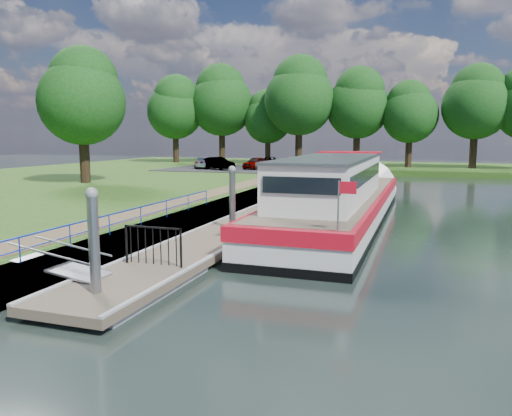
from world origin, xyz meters
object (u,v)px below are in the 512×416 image
(pontoon, at_px, (266,216))
(barge, at_px, (342,199))
(car_d, at_px, (270,162))
(car_a, at_px, (256,163))
(car_b, at_px, (218,163))
(car_c, at_px, (204,162))

(pontoon, distance_m, barge, 3.82)
(barge, bearing_deg, pontoon, -165.90)
(car_d, bearing_deg, pontoon, -92.29)
(car_a, distance_m, car_b, 3.85)
(pontoon, xyz_separation_m, car_a, (-8.81, 24.31, 1.26))
(barge, xyz_separation_m, car_a, (-12.41, 23.41, 0.35))
(car_a, bearing_deg, barge, -51.74)
(car_c, xyz_separation_m, car_d, (6.30, 2.78, -0.02))
(car_c, bearing_deg, car_d, -173.77)
(pontoon, bearing_deg, car_c, 120.96)
(pontoon, bearing_deg, car_b, 118.47)
(car_b, bearing_deg, car_c, 78.49)
(barge, xyz_separation_m, car_b, (-15.65, 21.32, 0.36))
(barge, distance_m, car_d, 28.26)
(pontoon, height_order, car_d, car_d)
(car_a, height_order, car_b, car_b)
(car_b, bearing_deg, car_d, -17.58)
(car_a, relative_size, car_d, 0.88)
(pontoon, relative_size, car_b, 8.04)
(car_b, distance_m, car_d, 5.99)
(pontoon, relative_size, barge, 1.42)
(barge, bearing_deg, car_c, 127.95)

